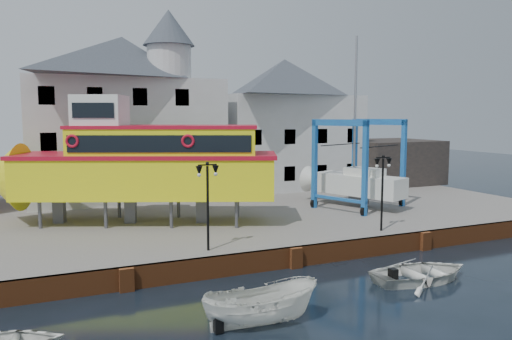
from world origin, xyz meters
name	(u,v)px	position (x,y,z in m)	size (l,w,h in m)	color
ground	(295,268)	(0.00, 0.00, 0.00)	(140.00, 140.00, 0.00)	black
hardstanding	(219,216)	(0.00, 11.00, 0.50)	(44.00, 22.00, 1.00)	slate
quay_wall	(294,257)	(0.00, 0.10, 0.50)	(44.00, 0.47, 1.00)	brown
building_white_main	(126,115)	(-4.87, 18.39, 7.34)	(14.00, 8.30, 14.00)	beige
building_white_right	(284,123)	(9.00, 19.00, 6.60)	(12.00, 8.00, 11.20)	beige
shed_dark	(389,161)	(19.00, 17.00, 3.00)	(8.00, 7.00, 4.00)	black
lamp_post_left	(208,184)	(-4.00, 1.20, 4.17)	(1.12, 0.32, 4.20)	black
lamp_post_right	(383,174)	(6.00, 1.20, 4.17)	(1.12, 0.32, 4.20)	black
tour_boat	(130,163)	(-6.25, 8.83, 4.52)	(17.39, 10.41, 7.47)	#59595E
travel_lift	(350,178)	(8.80, 8.33, 2.96)	(6.61, 7.90, 11.66)	#1E44A3
motorboat_a	(261,325)	(-4.23, -5.39, 0.00)	(1.61, 4.27, 1.65)	white
motorboat_b	(422,281)	(4.27, -3.96, 0.00)	(3.38, 4.74, 0.98)	white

